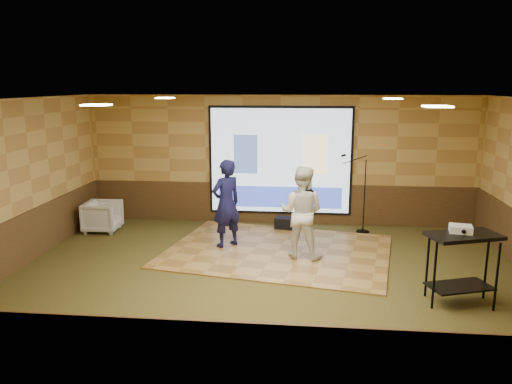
# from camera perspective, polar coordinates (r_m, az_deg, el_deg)

# --- Properties ---
(ground) EXTENTS (9.00, 9.00, 0.00)m
(ground) POSITION_cam_1_polar(r_m,az_deg,el_deg) (8.62, 1.46, -9.84)
(ground) COLOR #2C3417
(ground) RESTS_ON ground
(room_shell) EXTENTS (9.04, 7.04, 3.02)m
(room_shell) POSITION_cam_1_polar(r_m,az_deg,el_deg) (8.07, 1.54, 4.07)
(room_shell) COLOR tan
(room_shell) RESTS_ON ground
(wainscot_back) EXTENTS (9.00, 0.04, 0.95)m
(wainscot_back) POSITION_cam_1_polar(r_m,az_deg,el_deg) (11.79, 2.73, -1.33)
(wainscot_back) COLOR #482A18
(wainscot_back) RESTS_ON ground
(wainscot_front) EXTENTS (9.00, 0.04, 0.95)m
(wainscot_front) POSITION_cam_1_polar(r_m,az_deg,el_deg) (5.31, -1.48, -19.22)
(wainscot_front) COLOR #482A18
(wainscot_front) RESTS_ON ground
(wainscot_left) EXTENTS (0.04, 7.00, 0.95)m
(wainscot_left) POSITION_cam_1_polar(r_m,az_deg,el_deg) (9.84, -25.66, -5.34)
(wainscot_left) COLOR #482A18
(wainscot_left) RESTS_ON ground
(projector_screen) EXTENTS (3.32, 0.06, 2.52)m
(projector_screen) POSITION_cam_1_polar(r_m,az_deg,el_deg) (11.56, 2.77, 3.45)
(projector_screen) COLOR black
(projector_screen) RESTS_ON room_shell
(downlight_nw) EXTENTS (0.32, 0.32, 0.02)m
(downlight_nw) POSITION_cam_1_polar(r_m,az_deg,el_deg) (10.16, -10.35, 10.52)
(downlight_nw) COLOR #FFEEBF
(downlight_nw) RESTS_ON room_shell
(downlight_ne) EXTENTS (0.32, 0.32, 0.02)m
(downlight_ne) POSITION_cam_1_polar(r_m,az_deg,el_deg) (9.91, 15.37, 10.25)
(downlight_ne) COLOR #FFEEBF
(downlight_ne) RESTS_ON room_shell
(downlight_sw) EXTENTS (0.32, 0.32, 0.02)m
(downlight_sw) POSITION_cam_1_polar(r_m,az_deg,el_deg) (7.04, -17.78, 9.45)
(downlight_sw) COLOR #FFEEBF
(downlight_sw) RESTS_ON room_shell
(downlight_se) EXTENTS (0.32, 0.32, 0.02)m
(downlight_se) POSITION_cam_1_polar(r_m,az_deg,el_deg) (6.67, 20.02, 9.17)
(downlight_se) COLOR #FFEEBF
(downlight_se) RESTS_ON room_shell
(dance_floor) EXTENTS (4.78, 3.97, 0.03)m
(dance_floor) POSITION_cam_1_polar(r_m,az_deg,el_deg) (9.93, 2.52, -6.73)
(dance_floor) COLOR #A47C3C
(dance_floor) RESTS_ON ground
(player_left) EXTENTS (0.76, 0.75, 1.77)m
(player_left) POSITION_cam_1_polar(r_m,az_deg,el_deg) (9.94, -3.42, -1.31)
(player_left) COLOR #12133B
(player_left) RESTS_ON dance_floor
(player_right) EXTENTS (0.98, 0.85, 1.74)m
(player_right) POSITION_cam_1_polar(r_m,az_deg,el_deg) (9.34, 5.21, -2.31)
(player_right) COLOR silver
(player_right) RESTS_ON dance_floor
(av_table) EXTENTS (1.04, 0.55, 1.09)m
(av_table) POSITION_cam_1_polar(r_m,az_deg,el_deg) (8.03, 22.53, -6.51)
(av_table) COLOR black
(av_table) RESTS_ON ground
(projector) EXTENTS (0.37, 0.32, 0.11)m
(projector) POSITION_cam_1_polar(r_m,az_deg,el_deg) (7.99, 22.36, -3.92)
(projector) COLOR white
(projector) RESTS_ON av_table
(mic_stand) EXTENTS (0.69, 0.28, 1.76)m
(mic_stand) POSITION_cam_1_polar(r_m,az_deg,el_deg) (11.31, 11.93, -2.09)
(mic_stand) COLOR black
(mic_stand) RESTS_ON ground
(banquet_chair) EXTENTS (0.77, 0.75, 0.68)m
(banquet_chair) POSITION_cam_1_polar(r_m,az_deg,el_deg) (11.67, -17.12, -2.68)
(banquet_chair) COLOR gray
(banquet_chair) RESTS_ON ground
(duffel_bag) EXTENTS (0.49, 0.37, 0.28)m
(duffel_bag) POSITION_cam_1_polar(r_m,az_deg,el_deg) (11.36, 3.35, -3.61)
(duffel_bag) COLOR black
(duffel_bag) RESTS_ON ground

